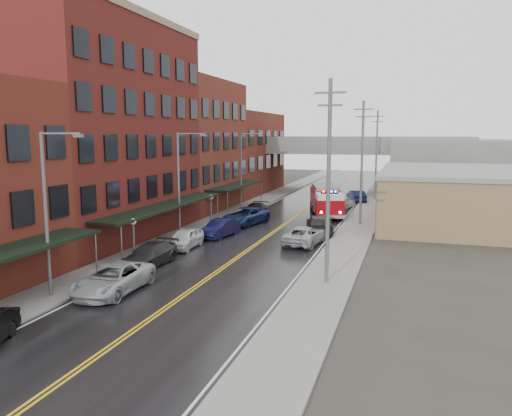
# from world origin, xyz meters

# --- Properties ---
(ground) EXTENTS (220.00, 220.00, 0.00)m
(ground) POSITION_xyz_m (0.00, 0.00, 0.00)
(ground) COLOR #2D2B26
(ground) RESTS_ON ground
(road) EXTENTS (11.00, 160.00, 0.02)m
(road) POSITION_xyz_m (0.00, 30.00, 0.01)
(road) COLOR black
(road) RESTS_ON ground
(sidewalk_left) EXTENTS (3.00, 160.00, 0.15)m
(sidewalk_left) POSITION_xyz_m (-7.30, 30.00, 0.07)
(sidewalk_left) COLOR slate
(sidewalk_left) RESTS_ON ground
(sidewalk_right) EXTENTS (3.00, 160.00, 0.15)m
(sidewalk_right) POSITION_xyz_m (7.30, 30.00, 0.07)
(sidewalk_right) COLOR slate
(sidewalk_right) RESTS_ON ground
(curb_left) EXTENTS (0.30, 160.00, 0.15)m
(curb_left) POSITION_xyz_m (-5.65, 30.00, 0.07)
(curb_left) COLOR gray
(curb_left) RESTS_ON ground
(curb_right) EXTENTS (0.30, 160.00, 0.15)m
(curb_right) POSITION_xyz_m (5.65, 30.00, 0.07)
(curb_right) COLOR gray
(curb_right) RESTS_ON ground
(brick_building_b) EXTENTS (9.00, 20.00, 18.00)m
(brick_building_b) POSITION_xyz_m (-13.30, 23.00, 9.00)
(brick_building_b) COLOR maroon
(brick_building_b) RESTS_ON ground
(brick_building_c) EXTENTS (9.00, 15.00, 15.00)m
(brick_building_c) POSITION_xyz_m (-13.30, 40.50, 7.50)
(brick_building_c) COLOR maroon
(brick_building_c) RESTS_ON ground
(brick_building_far) EXTENTS (9.00, 20.00, 12.00)m
(brick_building_far) POSITION_xyz_m (-13.30, 58.00, 6.00)
(brick_building_far) COLOR maroon
(brick_building_far) RESTS_ON ground
(tan_building) EXTENTS (14.00, 22.00, 5.00)m
(tan_building) POSITION_xyz_m (16.00, 40.00, 2.50)
(tan_building) COLOR #90744E
(tan_building) RESTS_ON ground
(right_far_block) EXTENTS (18.00, 30.00, 8.00)m
(right_far_block) POSITION_xyz_m (18.00, 70.00, 4.00)
(right_far_block) COLOR slate
(right_far_block) RESTS_ON ground
(awning_1) EXTENTS (2.60, 18.00, 3.09)m
(awning_1) POSITION_xyz_m (-7.49, 23.00, 2.99)
(awning_1) COLOR black
(awning_1) RESTS_ON ground
(awning_2) EXTENTS (2.60, 13.00, 3.09)m
(awning_2) POSITION_xyz_m (-7.49, 40.50, 2.99)
(awning_2) COLOR black
(awning_2) RESTS_ON ground
(globe_lamp_1) EXTENTS (0.44, 0.44, 3.12)m
(globe_lamp_1) POSITION_xyz_m (-6.40, 16.00, 2.31)
(globe_lamp_1) COLOR #59595B
(globe_lamp_1) RESTS_ON ground
(globe_lamp_2) EXTENTS (0.44, 0.44, 3.12)m
(globe_lamp_2) POSITION_xyz_m (-6.40, 30.00, 2.31)
(globe_lamp_2) COLOR #59595B
(globe_lamp_2) RESTS_ON ground
(street_lamp_0) EXTENTS (2.64, 0.22, 9.00)m
(street_lamp_0) POSITION_xyz_m (-6.55, 8.00, 5.19)
(street_lamp_0) COLOR #59595B
(street_lamp_0) RESTS_ON ground
(street_lamp_1) EXTENTS (2.64, 0.22, 9.00)m
(street_lamp_1) POSITION_xyz_m (-6.55, 24.00, 5.19)
(street_lamp_1) COLOR #59595B
(street_lamp_1) RESTS_ON ground
(street_lamp_2) EXTENTS (2.64, 0.22, 9.00)m
(street_lamp_2) POSITION_xyz_m (-6.55, 40.00, 5.19)
(street_lamp_2) COLOR #59595B
(street_lamp_2) RESTS_ON ground
(utility_pole_0) EXTENTS (1.80, 0.24, 12.00)m
(utility_pole_0) POSITION_xyz_m (7.20, 15.00, 6.31)
(utility_pole_0) COLOR #59595B
(utility_pole_0) RESTS_ON ground
(utility_pole_1) EXTENTS (1.80, 0.24, 12.00)m
(utility_pole_1) POSITION_xyz_m (7.20, 35.00, 6.31)
(utility_pole_1) COLOR #59595B
(utility_pole_1) RESTS_ON ground
(utility_pole_2) EXTENTS (1.80, 0.24, 12.00)m
(utility_pole_2) POSITION_xyz_m (7.20, 55.00, 6.31)
(utility_pole_2) COLOR #59595B
(utility_pole_2) RESTS_ON ground
(overpass) EXTENTS (40.00, 10.00, 7.50)m
(overpass) POSITION_xyz_m (0.00, 62.00, 5.99)
(overpass) COLOR slate
(overpass) RESTS_ON ground
(fire_truck) EXTENTS (5.34, 9.28, 3.23)m
(fire_truck) POSITION_xyz_m (3.00, 40.13, 1.75)
(fire_truck) COLOR maroon
(fire_truck) RESTS_ON ground
(parked_car_left_2) EXTENTS (2.75, 5.82, 1.61)m
(parked_car_left_2) POSITION_xyz_m (-4.03, 9.82, 0.80)
(parked_car_left_2) COLOR #A1A4A8
(parked_car_left_2) RESTS_ON ground
(parked_car_left_3) EXTENTS (2.37, 5.23, 1.48)m
(parked_car_left_3) POSITION_xyz_m (-5.00, 15.68, 0.74)
(parked_car_left_3) COLOR #252527
(parked_car_left_3) RESTS_ON ground
(parked_car_left_4) EXTENTS (1.97, 4.60, 1.55)m
(parked_car_left_4) POSITION_xyz_m (-5.00, 21.18, 0.77)
(parked_car_left_4) COLOR silver
(parked_car_left_4) RESTS_ON ground
(parked_car_left_5) EXTENTS (2.27, 4.84, 1.53)m
(parked_car_left_5) POSITION_xyz_m (-3.93, 26.02, 0.77)
(parked_car_left_5) COLOR #0E0E33
(parked_car_left_5) RESTS_ON ground
(parked_car_left_6) EXTENTS (4.08, 6.48, 1.67)m
(parked_car_left_6) POSITION_xyz_m (-3.74, 32.38, 0.83)
(parked_car_left_6) COLOR #15244F
(parked_car_left_6) RESTS_ON ground
(parked_car_left_7) EXTENTS (2.18, 5.15, 1.48)m
(parked_car_left_7) POSITION_xyz_m (-4.11, 36.70, 0.74)
(parked_car_left_7) COLOR black
(parked_car_left_7) RESTS_ON ground
(parked_car_right_0) EXTENTS (3.04, 5.63, 1.50)m
(parked_car_right_0) POSITION_xyz_m (3.72, 25.29, 0.75)
(parked_car_right_0) COLOR #9FA3A7
(parked_car_right_0) RESTS_ON ground
(parked_car_right_1) EXTENTS (3.47, 6.08, 1.66)m
(parked_car_right_1) POSITION_xyz_m (4.08, 30.06, 0.83)
(parked_car_right_1) COLOR black
(parked_car_right_1) RESTS_ON ground
(parked_car_right_2) EXTENTS (2.69, 4.54, 1.45)m
(parked_car_right_2) POSITION_xyz_m (4.13, 46.20, 0.73)
(parked_car_right_2) COLOR silver
(parked_car_right_2) RESTS_ON ground
(parked_car_right_3) EXTENTS (3.17, 5.10, 1.59)m
(parked_car_right_3) POSITION_xyz_m (5.00, 52.20, 0.79)
(parked_car_right_3) COLOR black
(parked_car_right_3) RESTS_ON ground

